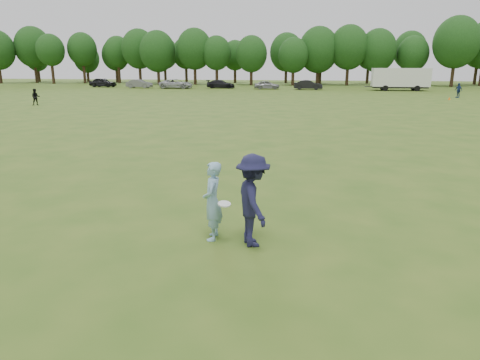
{
  "coord_description": "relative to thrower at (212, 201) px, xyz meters",
  "views": [
    {
      "loc": [
        1.71,
        -8.12,
        3.67
      ],
      "look_at": [
        0.18,
        1.28,
        1.1
      ],
      "focal_mm": 32.0,
      "sensor_mm": 36.0,
      "label": 1
    }
  ],
  "objects": [
    {
      "name": "car_e",
      "position": [
        -4.75,
        58.96,
        -0.18
      ],
      "size": [
        4.08,
        2.0,
        1.34
      ],
      "primitive_type": "imported",
      "rotation": [
        0.0,
        0.0,
        1.68
      ],
      "color": "gray",
      "rests_on": "ground"
    },
    {
      "name": "disc_in_play",
      "position": [
        0.32,
        -0.32,
        0.06
      ],
      "size": [
        0.32,
        0.32,
        0.09
      ],
      "color": "white",
      "rests_on": "ground"
    },
    {
      "name": "ground",
      "position": [
        0.26,
        -0.37,
        -0.86
      ],
      "size": [
        200.0,
        200.0,
        0.0
      ],
      "primitive_type": "plane",
      "color": "#345818",
      "rests_on": "ground"
    },
    {
      "name": "treeline",
      "position": [
        3.07,
        76.53,
        5.41
      ],
      "size": [
        130.35,
        18.39,
        11.74
      ],
      "color": "#332114",
      "rests_on": "ground"
    },
    {
      "name": "player_far_a",
      "position": [
        -23.32,
        28.39,
        -0.09
      ],
      "size": [
        0.94,
        0.89,
        1.52
      ],
      "primitive_type": "imported",
      "rotation": [
        0.0,
        0.0,
        0.61
      ],
      "color": "black",
      "rests_on": "ground"
    },
    {
      "name": "thrower",
      "position": [
        0.0,
        0.0,
        0.0
      ],
      "size": [
        0.46,
        0.66,
        1.71
      ],
      "primitive_type": "imported",
      "rotation": [
        0.0,
        0.0,
        -1.48
      ],
      "color": "#87B4D2",
      "rests_on": "ground"
    },
    {
      "name": "car_d",
      "position": [
        -12.36,
        60.52,
        -0.2
      ],
      "size": [
        4.54,
        1.85,
        1.32
      ],
      "primitive_type": "imported",
      "rotation": [
        0.0,
        0.0,
        1.57
      ],
      "color": "black",
      "rests_on": "ground"
    },
    {
      "name": "car_a",
      "position": [
        -32.92,
        61.11,
        -0.08
      ],
      "size": [
        4.7,
        2.3,
        1.54
      ],
      "primitive_type": "imported",
      "rotation": [
        0.0,
        0.0,
        1.46
      ],
      "color": "black",
      "rests_on": "ground"
    },
    {
      "name": "player_far_b",
      "position": [
        18.72,
        44.86,
        -0.03
      ],
      "size": [
        0.84,
        1.04,
        1.65
      ],
      "primitive_type": "imported",
      "rotation": [
        0.0,
        0.0,
        -1.04
      ],
      "color": "navy",
      "rests_on": "ground"
    },
    {
      "name": "cargo_trailer",
      "position": [
        14.81,
        58.34,
        0.92
      ],
      "size": [
        9.0,
        2.75,
        3.2
      ],
      "color": "white",
      "rests_on": "ground"
    },
    {
      "name": "car_b",
      "position": [
        -25.6,
        59.1,
        -0.17
      ],
      "size": [
        4.2,
        1.56,
        1.37
      ],
      "primitive_type": "imported",
      "rotation": [
        0.0,
        0.0,
        1.54
      ],
      "color": "slate",
      "rests_on": "ground"
    },
    {
      "name": "car_c",
      "position": [
        -19.19,
        58.54,
        -0.12
      ],
      "size": [
        5.31,
        2.48,
        1.47
      ],
      "primitive_type": "imported",
      "rotation": [
        0.0,
        0.0,
        1.56
      ],
      "color": "#B0B1B5",
      "rests_on": "ground"
    },
    {
      "name": "defender",
      "position": [
        0.9,
        -0.17,
        0.12
      ],
      "size": [
        1.15,
        1.44,
        1.94
      ],
      "primitive_type": "imported",
      "rotation": [
        0.0,
        0.0,
        1.97
      ],
      "color": "#1A1A39",
      "rests_on": "ground"
    },
    {
      "name": "car_f",
      "position": [
        1.6,
        58.65,
        -0.15
      ],
      "size": [
        4.39,
        1.76,
        1.42
      ],
      "primitive_type": "imported",
      "rotation": [
        0.0,
        0.0,
        1.51
      ],
      "color": "black",
      "rests_on": "ground"
    },
    {
      "name": "field_cone",
      "position": [
        16.86,
        41.51,
        -0.71
      ],
      "size": [
        0.28,
        0.28,
        0.3
      ],
      "primitive_type": "cone",
      "color": "orange",
      "rests_on": "ground"
    }
  ]
}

